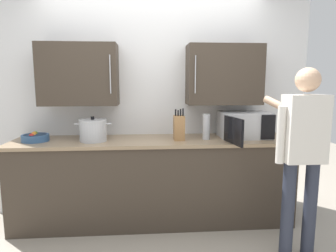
{
  "coord_description": "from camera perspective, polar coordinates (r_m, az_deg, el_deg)",
  "views": [
    {
      "loc": [
        -0.08,
        -2.42,
        1.53
      ],
      "look_at": [
        0.15,
        0.62,
        1.07
      ],
      "focal_mm": 31.5,
      "sensor_mm": 36.0,
      "label": 1
    }
  ],
  "objects": [
    {
      "name": "microwave_oven",
      "position": [
        3.33,
        14.14,
        0.21
      ],
      "size": [
        0.54,
        0.76,
        0.28
      ],
      "color": "#B7BABF",
      "rests_on": "counter_unit"
    },
    {
      "name": "person_figure",
      "position": [
        2.73,
        24.49,
        -3.68
      ],
      "size": [
        0.44,
        0.59,
        1.64
      ],
      "color": "#282D3D",
      "rests_on": "ground_plane"
    },
    {
      "name": "back_wall_tiled",
      "position": [
        3.41,
        -3.0,
        7.62
      ],
      "size": [
        3.63,
        0.44,
        2.86
      ],
      "color": "white",
      "rests_on": "ground_plane"
    },
    {
      "name": "fruit_bowl",
      "position": [
        3.34,
        -24.3,
        -2.0
      ],
      "size": [
        0.27,
        0.27,
        0.1
      ],
      "color": "#335684",
      "rests_on": "counter_unit"
    },
    {
      "name": "counter_unit",
      "position": [
        3.27,
        -2.73,
        -10.51
      ],
      "size": [
        2.98,
        0.65,
        0.92
      ],
      "color": "#3D3328",
      "rests_on": "ground_plane"
    },
    {
      "name": "stock_pot",
      "position": [
        3.14,
        -14.31,
        -0.8
      ],
      "size": [
        0.38,
        0.28,
        0.26
      ],
      "color": "#B7BABF",
      "rests_on": "counter_unit"
    },
    {
      "name": "knife_block",
      "position": [
        3.11,
        2.14,
        -0.3
      ],
      "size": [
        0.11,
        0.15,
        0.34
      ],
      "color": "#A37547",
      "rests_on": "counter_unit"
    },
    {
      "name": "thermos_flask",
      "position": [
        3.15,
        7.41,
        -0.13
      ],
      "size": [
        0.08,
        0.08,
        0.27
      ],
      "color": "#B7BABF",
      "rests_on": "counter_unit"
    }
  ]
}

